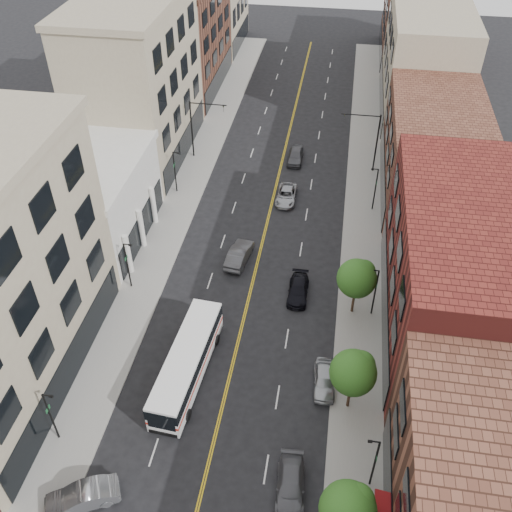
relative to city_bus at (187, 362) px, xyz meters
The scene contains 28 objects.
sidewalk_left 21.28m from the city_bus, 108.62° to the left, with size 4.00×110.00×0.15m, color gray.
sidewalk_right 24.12m from the city_bus, 56.66° to the left, with size 4.00×110.00×0.15m, color gray.
bldg_l_white 21.32m from the city_bus, 130.54° to the left, with size 10.00×14.00×8.00m, color silver.
bldg_l_far_a 36.59m from the city_bus, 112.59° to the left, with size 10.00×20.00×18.00m, color gray.
bldg_l_far_b 55.17m from the city_bus, 104.54° to the left, with size 10.00×20.00×15.00m, color brown.
bldg_r_mid 22.60m from the city_bus, 24.23° to the left, with size 10.00×22.00×12.00m, color #571A17.
bldg_r_far_a 36.42m from the city_bus, 56.10° to the left, with size 10.00×20.00×10.00m, color brown.
bldg_r_far_b 55.22m from the city_bus, 68.41° to the left, with size 10.00×22.00×14.00m, color gray.
bldg_r_far_c 74.02m from the city_bus, 74.12° to the left, with size 10.00×18.00×11.00m, color brown.
tree_r_1 16.80m from the city_bus, 40.64° to the right, with size 3.40×3.40×5.59m.
tree_r_2 12.87m from the city_bus, ahead, with size 3.40×3.40×5.59m.
tree_r_3 15.79m from the city_bus, 36.03° to the left, with size 3.40×3.40×5.59m.
lamp_l_1 10.44m from the city_bus, 138.25° to the right, with size 0.81×0.55×5.05m.
lamp_l_2 12.01m from the city_bus, 130.32° to the left, with size 0.81×0.55×5.05m.
lamp_l_3 26.30m from the city_bus, 107.11° to the left, with size 0.81×0.55×5.05m.
lamp_r_1 15.82m from the city_bus, 25.94° to the right, with size 0.81×0.55×5.05m.
lamp_r_2 16.90m from the city_bus, 32.71° to the left, with size 0.81×0.55×5.05m.
lamp_r_3 28.86m from the city_bus, 60.55° to the left, with size 0.81×0.55×5.05m.
signal_mast_left 33.97m from the city_bus, 102.01° to the left, with size 4.49×0.18×7.20m.
signal_mast_right 35.87m from the city_bus, 67.83° to the left, with size 4.49×0.18×7.20m.
city_bus is the anchor object (origin of this frame).
car_angle_b 11.92m from the city_bus, 110.56° to the right, with size 1.66×4.77×1.57m, color #A0A3A8.
car_parked_mid 12.20m from the city_bus, 42.09° to the right, with size 1.86×4.58×1.33m, color #515156.
car_parked_far 10.70m from the city_bus, ahead, with size 1.65×4.09×1.39m, color #A9ACB1.
car_lane_behind 14.52m from the city_bus, 84.35° to the left, with size 1.68×4.82×1.59m, color #444549.
car_lane_a 13.01m from the city_bus, 54.13° to the left, with size 1.80×4.42×1.28m, color black.
car_lane_b 25.95m from the city_bus, 79.50° to the left, with size 2.16×4.68×1.30m, color #A0A2A8.
car_lane_c 34.44m from the city_bus, 81.96° to the left, with size 1.80×4.48×1.53m, color #49494E.
Camera 1 is at (6.56, -12.20, 36.41)m, focal length 40.00 mm.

